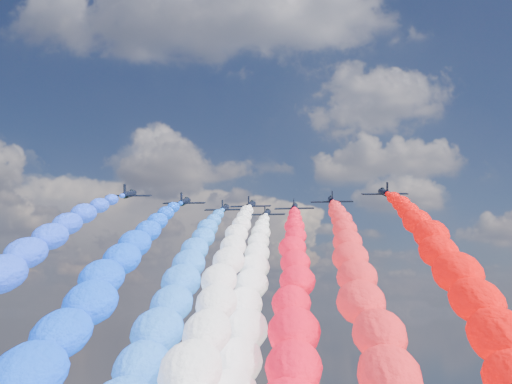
# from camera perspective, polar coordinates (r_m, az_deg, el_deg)

# --- Properties ---
(jet_0) EXTENTS (10.35, 13.72, 5.96)m
(jet_0) POSITION_cam_1_polar(r_m,az_deg,el_deg) (137.09, -11.66, -0.20)
(jet_0) COLOR black
(trail_0) EXTENTS (7.22, 103.01, 48.65)m
(trail_0) POSITION_cam_1_polar(r_m,az_deg,el_deg) (84.78, -21.86, -8.03)
(trail_0) COLOR blue
(jet_1) EXTENTS (9.82, 13.34, 5.96)m
(jet_1) POSITION_cam_1_polar(r_m,az_deg,el_deg) (144.12, -6.62, -0.89)
(jet_1) COLOR black
(trail_1) EXTENTS (7.22, 103.01, 48.65)m
(trail_1) POSITION_cam_1_polar(r_m,az_deg,el_deg) (90.14, -13.07, -8.67)
(trail_1) COLOR #0B46F0
(jet_2) EXTENTS (9.63, 13.21, 5.96)m
(jet_2) POSITION_cam_1_polar(r_m,az_deg,el_deg) (152.54, -2.93, -1.52)
(jet_2) COLOR black
(trail_2) EXTENTS (7.22, 103.01, 48.65)m
(trail_2) POSITION_cam_1_polar(r_m,az_deg,el_deg) (97.83, -6.73, -9.06)
(trail_2) COLOR blue
(jet_3) EXTENTS (10.16, 13.59, 5.96)m
(jet_3) POSITION_cam_1_polar(r_m,az_deg,el_deg) (147.45, -0.47, -1.20)
(jet_3) COLOR black
(trail_3) EXTENTS (7.22, 103.01, 48.65)m
(trail_3) POSITION_cam_1_polar(r_m,az_deg,el_deg) (92.33, -2.98, -9.00)
(trail_3) COLOR white
(jet_4) EXTENTS (10.24, 13.65, 5.96)m
(jet_4) POSITION_cam_1_polar(r_m,az_deg,el_deg) (159.67, 1.00, -1.97)
(jet_4) COLOR black
(trail_4) EXTENTS (7.22, 103.01, 48.65)m
(trail_4) POSITION_cam_1_polar(r_m,az_deg,el_deg) (104.57, -0.42, -9.27)
(trail_4) COLOR white
(jet_5) EXTENTS (9.99, 13.47, 5.96)m
(jet_5) POSITION_cam_1_polar(r_m,az_deg,el_deg) (150.82, 3.59, -1.40)
(jet_5) COLOR black
(trail_5) EXTENTS (7.22, 103.01, 48.65)m
(trail_5) POSITION_cam_1_polar(r_m,az_deg,el_deg) (95.51, 3.58, -9.06)
(trail_5) COLOR red
(jet_6) EXTENTS (9.93, 13.43, 5.96)m
(jet_6) POSITION_cam_1_polar(r_m,az_deg,el_deg) (142.46, 7.02, -0.76)
(jet_6) COLOR black
(trail_6) EXTENTS (7.22, 103.01, 48.65)m
(trail_6) POSITION_cam_1_polar(r_m,az_deg,el_deg) (87.17, 9.26, -8.74)
(trail_6) COLOR red
(jet_7) EXTENTS (9.71, 13.26, 5.96)m
(jet_7) POSITION_cam_1_polar(r_m,az_deg,el_deg) (135.16, 11.79, -0.04)
(jet_7) COLOR black
(trail_7) EXTENTS (7.22, 103.01, 48.65)m
(trail_7) POSITION_cam_1_polar(r_m,az_deg,el_deg) (80.50, 17.59, -8.18)
(trail_7) COLOR #F30907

